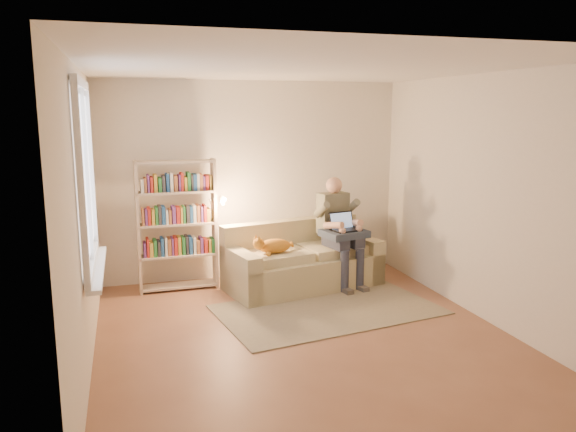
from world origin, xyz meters
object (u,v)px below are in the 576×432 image
object	(u,v)px
sofa	(302,264)
laptop	(342,226)
bookshelf	(177,219)
person	(338,225)
cat	(273,245)

from	to	relation	value
sofa	laptop	world-z (taller)	laptop
sofa	bookshelf	world-z (taller)	bookshelf
person	cat	bearing A→B (deg)	178.37
person	cat	size ratio (longest dim) A/B	2.39
cat	laptop	size ratio (longest dim) A/B	1.49
cat	bookshelf	distance (m)	1.25
bookshelf	person	bearing A→B (deg)	-12.17
sofa	person	xyz separation A→B (m)	(0.47, -0.05, 0.48)
cat	bookshelf	xyz separation A→B (m)	(-1.09, 0.55, 0.29)
person	bookshelf	size ratio (longest dim) A/B	0.85
laptop	bookshelf	bearing A→B (deg)	153.80
cat	laptop	bearing A→B (deg)	-9.24
sofa	cat	world-z (taller)	sofa
sofa	bookshelf	xyz separation A→B (m)	(-1.51, 0.33, 0.60)
person	laptop	xyz separation A→B (m)	(0.00, -0.12, 0.02)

